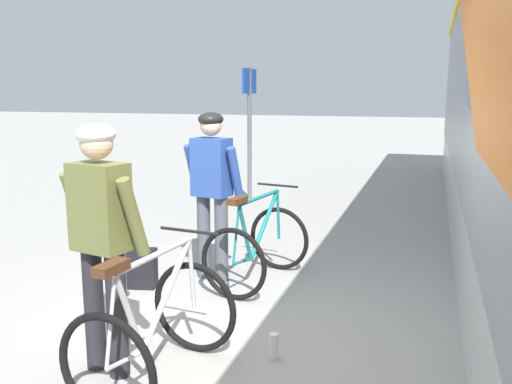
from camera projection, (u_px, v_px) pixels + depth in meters
The scene contains 8 objects.
ground_plane at pixel (226, 339), 4.36m from camera, with size 80.00×80.00×0.00m, color #A09E99.
cyclist_near_in_blue at pixel (212, 181), 5.58m from camera, with size 0.65×0.38×1.76m.
cyclist_far_in_olive at pixel (101, 228), 3.67m from camera, with size 0.65×0.39×1.76m.
bicycle_near_teal at pixel (258, 246), 5.55m from camera, with size 0.88×1.17×0.99m.
bicycle_far_silver at pixel (155, 328), 3.62m from camera, with size 0.81×1.14×0.99m.
backpack_on_platform at pixel (142, 268), 5.47m from camera, with size 0.28×0.18×0.40m, color black.
water_bottle_near_the_bikes at pixel (274, 346), 4.01m from camera, with size 0.07×0.07×0.20m, color silver.
platform_sign_post at pixel (249, 111), 9.79m from camera, with size 0.08×0.70×2.40m.
Camera 1 is at (1.49, -3.79, 1.97)m, focal length 37.87 mm.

